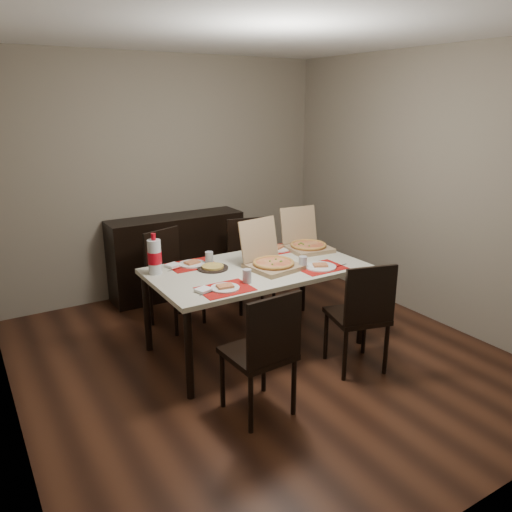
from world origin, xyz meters
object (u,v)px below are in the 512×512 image
Objects in this scene: sideboard at (177,255)px; dining_table at (256,274)px; pizza_box_center at (271,261)px; chair_near_right at (362,312)px; chair_far_left at (171,274)px; chair_far_right at (250,259)px; soda_bottle at (155,257)px; dip_bowl at (252,256)px; chair_near_left at (264,349)px.

sideboard reaches higher than dining_table.
sideboard is 1.71m from pizza_box_center.
chair_far_left is at bearing 119.13° from chair_near_right.
chair_far_right is at bearing 91.44° from chair_near_right.
dining_table is 5.27× the size of soda_bottle.
chair_far_left reaches higher than sideboard.
sideboard is at bearing 126.10° from chair_far_right.
dip_bowl is at bearing 88.41° from pizza_box_center.
sideboard is 1.39m from dip_bowl.
chair_near_left and chair_near_right have the same top height.
chair_near_right reaches higher than dining_table.
sideboard is at bearing 60.73° from soda_bottle.
soda_bottle is (-0.89, 0.37, 0.08)m from pizza_box_center.
dining_table is 0.87m from soda_bottle.
pizza_box_center is (0.10, -0.08, 0.13)m from dining_table.
sideboard is at bearing 62.95° from chair_far_left.
dining_table is 0.99m from chair_far_left.
pizza_box_center is (-0.40, 0.71, 0.30)m from chair_near_right.
chair_near_left is (-0.49, -0.91, -0.17)m from dining_table.
sideboard is at bearing 95.81° from pizza_box_center.
soda_bottle reaches higher than dip_bowl.
sideboard is 1.61× the size of chair_near_right.
soda_bottle is (-0.90, 0.05, 0.13)m from dip_bowl.
soda_bottle reaches higher than sideboard.
chair_far_left is 0.89m from chair_far_right.
pizza_box_center is at bearing 119.11° from chair_near_right.
chair_far_left is (0.06, 1.78, 0.00)m from chair_near_left.
dining_table is 0.95m from chair_near_right.
dining_table is (0.07, -1.58, 0.23)m from sideboard.
chair_near_right is at bearing -88.56° from chair_far_right.
pizza_box_center is at bearing -60.85° from chair_far_left.
chair_near_left and chair_far_left have the same top height.
chair_near_right is at bearing -60.89° from pizza_box_center.
chair_far_left is 0.78m from soda_bottle.
chair_near_left and chair_far_right have the same top height.
sideboard is 0.89m from chair_far_right.
sideboard is 0.83× the size of dining_table.
chair_near_left is at bearing -125.73° from pizza_box_center.
sideboard is 1.61× the size of chair_near_left.
soda_bottle is at bearing -119.27° from sideboard.
pizza_box_center is at bearing -91.59° from dip_bowl.
dip_bowl is (0.01, 0.32, -0.04)m from pizza_box_center.
soda_bottle is (-0.72, -1.29, 0.44)m from sideboard.
chair_near_right is 0.87m from pizza_box_center.
chair_near_left is 1.29m from soda_bottle.
chair_far_left is at bearing 130.48° from dip_bowl.
chair_far_left is at bearing 119.15° from pizza_box_center.
soda_bottle is (-1.29, 1.08, 0.38)m from chair_near_right.
chair_near_left is 1.00× the size of chair_far_right.
pizza_box_center is 3.62× the size of dip_bowl.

